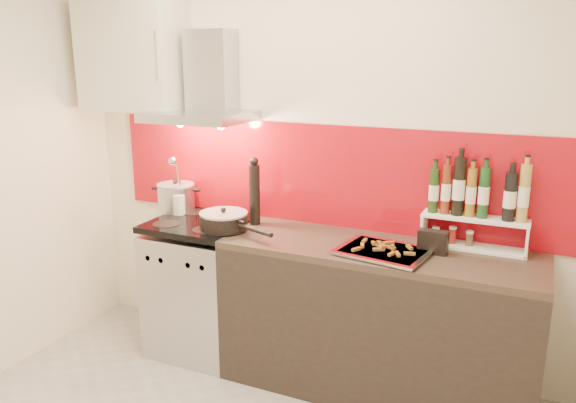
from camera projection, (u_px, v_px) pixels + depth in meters
The scene contains 13 objects.
back_wall at pixel (317, 162), 3.53m from camera, with size 3.40×0.02×2.60m, color silver.
backsplash at pixel (324, 175), 3.52m from camera, with size 3.00×0.02×0.64m, color #A00818.
range_stove at pixel (202, 287), 3.77m from camera, with size 0.60×0.60×0.91m.
counter at pixel (376, 320), 3.29m from camera, with size 1.80×0.60×0.90m.
range_hood at pixel (206, 89), 3.56m from camera, with size 0.62×0.50×0.61m.
upper_cabinet at pixel (133, 55), 3.71m from camera, with size 0.70×0.35×0.72m, color beige.
stock_pot at pixel (176, 197), 3.86m from camera, with size 0.26×0.26×0.22m.
saute_pan at pixel (224, 221), 3.46m from camera, with size 0.56×0.31×0.14m.
utensil_jar at pixel (178, 198), 3.76m from camera, with size 0.09×0.13×0.41m.
pepper_mill at pixel (255, 192), 3.55m from camera, with size 0.07×0.07×0.44m.
step_shelf at pixel (475, 207), 3.10m from camera, with size 0.57×0.16×0.51m.
caddy_box at pixel (433, 243), 3.07m from camera, with size 0.16×0.07×0.14m, color black.
baking_tray at pixel (384, 251), 3.07m from camera, with size 0.53×0.44×0.03m.
Camera 1 is at (1.27, -1.85, 1.96)m, focal length 35.00 mm.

